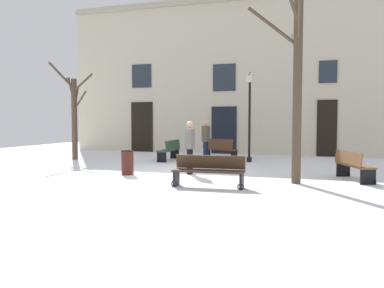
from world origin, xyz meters
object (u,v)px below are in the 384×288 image
Objects in this scene: bench_back_to_back_right at (209,171)px; bench_back_to_back_left at (353,165)px; bench_far_corner at (219,149)px; person_crossing_plaza at (206,138)px; litter_bin at (127,162)px; bench_near_lamp at (170,150)px; tree_near_facade at (74,112)px; streetlamp at (250,107)px; tree_left_of_center at (296,77)px; person_by_shop_door at (190,145)px.

bench_back_to_back_left is (3.68, 2.42, 0.01)m from bench_back_to_back_right.
bench_far_corner is 0.98× the size of person_crossing_plaza.
bench_near_lamp is (-0.36, 4.65, 0.06)m from litter_bin.
tree_near_facade is 4.61m from bench_near_lamp.
streetlamp reaches higher than bench_near_lamp.
bench_back_to_back_right is 1.03× the size of bench_near_lamp.
person_crossing_plaza is at bearing 5.84° from tree_near_facade.
bench_back_to_back_left is at bearing -47.60° from streetlamp.
bench_near_lamp reaches higher than bench_back_to_back_right.
bench_near_lamp is at bearing -172.26° from streetlamp.
bench_far_corner is (1.52, 5.96, 0.07)m from litter_bin.
tree_near_facade is 2.25× the size of bench_near_lamp.
tree_near_facade is at bearing 46.24° from bench_far_corner.
tree_left_of_center is 5.69m from streetlamp.
bench_back_to_back_left is at bearing 30.61° from bench_back_to_back_right.
streetlamp is at bearing -59.06° from person_crossing_plaza.
litter_bin is at bearing -120.70° from streetlamp.
tree_left_of_center is 2.86× the size of bench_back_to_back_right.
bench_near_lamp is 4.49m from person_by_shop_door.
streetlamp is 2.18× the size of person_by_shop_door.
bench_near_lamp is 1.05× the size of person_crossing_plaza.
bench_back_to_back_right is 7.58m from bench_far_corner.
streetlamp is at bearing 59.30° from litter_bin.
streetlamp reaches higher than bench_far_corner.
bench_back_to_back_left is at bearing 8.16° from litter_bin.
tree_near_facade is at bearing 65.22° from person_by_shop_door.
bench_near_lamp is at bearing 117.00° from bench_back_to_back_right.
tree_left_of_center is at bearing -131.76° from person_crossing_plaza.
litter_bin is at bearing 77.54° from bench_back_to_back_left.
person_crossing_plaza reaches higher than litter_bin.
streetlamp is 2.13× the size of bench_far_corner.
streetlamp is at bearing 112.87° from tree_left_of_center.
tree_left_of_center is at bearing -1.16° from litter_bin.
bench_back_to_back_right is at bearing -89.19° from streetlamp.
bench_far_corner is at bearing 150.61° from streetlamp.
litter_bin is 4.62m from person_crossing_plaza.
streetlamp is at bearing 21.77° from bench_back_to_back_left.
person_crossing_plaza is at bearing 8.12° from person_by_shop_door.
tree_near_facade is 0.77× the size of tree_left_of_center.
tree_left_of_center reaches higher than bench_near_lamp.
person_by_shop_door is at bearing -105.20° from streetlamp.
person_crossing_plaza is 1.04× the size of person_by_shop_door.
person_by_shop_door reaches higher than bench_near_lamp.
bench_near_lamp is (-5.59, 4.75, -2.46)m from tree_left_of_center.
bench_back_to_back_left is at bearing -13.78° from tree_near_facade.
tree_left_of_center reaches higher than bench_far_corner.
litter_bin is 0.44× the size of bench_back_to_back_left.
tree_near_facade is 7.19m from person_by_shop_door.
litter_bin is 4.66m from bench_near_lamp.
person_by_shop_door is at bearing 71.70° from bench_back_to_back_left.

